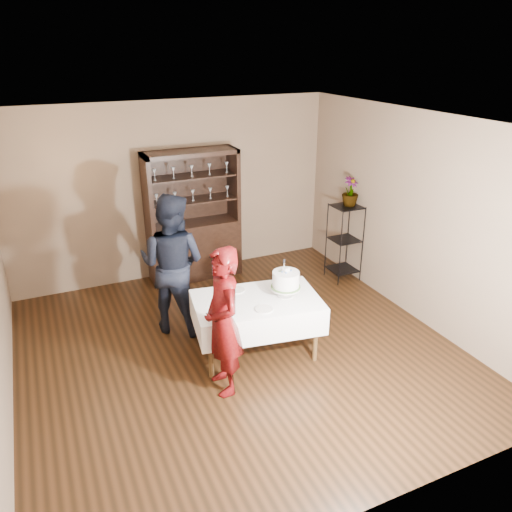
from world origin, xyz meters
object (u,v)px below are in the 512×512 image
object	(u,v)px
cake	(286,281)
potted_plant	(350,192)
cake_table	(257,312)
man	(172,264)
woman	(223,322)
plant_etagere	(344,239)
china_hutch	(194,236)

from	to	relation	value
cake	potted_plant	size ratio (longest dim) A/B	1.11
cake_table	cake	xyz separation A→B (m)	(0.34, -0.06, 0.36)
man	woman	bearing A→B (deg)	135.09
plant_etagere	woman	size ratio (longest dim) A/B	0.74
plant_etagere	man	world-z (taller)	man
china_hutch	man	bearing A→B (deg)	-117.35
cake	cake_table	bearing A→B (deg)	169.43
plant_etagere	china_hutch	bearing A→B (deg)	153.17
plant_etagere	cake_table	distance (m)	2.47
china_hutch	cake_table	distance (m)	2.37
china_hutch	cake_table	world-z (taller)	china_hutch
woman	man	world-z (taller)	man
plant_etagere	cake	distance (m)	2.25
plant_etagere	man	distance (m)	2.84
potted_plant	woman	bearing A→B (deg)	-146.87
cake	china_hutch	bearing A→B (deg)	97.69
woman	potted_plant	world-z (taller)	woman
cake_table	woman	xyz separation A→B (m)	(-0.59, -0.46, 0.26)
plant_etagere	cake	xyz separation A→B (m)	(-1.75, -1.38, 0.26)
china_hutch	man	distance (m)	1.60
plant_etagere	cake	world-z (taller)	cake
man	cake_table	bearing A→B (deg)	166.49
woman	man	distance (m)	1.43
china_hutch	cake_table	bearing A→B (deg)	-90.28
plant_etagere	potted_plant	distance (m)	0.75
man	potted_plant	xyz separation A→B (m)	(2.85, 0.35, 0.50)
cake_table	cake	size ratio (longest dim) A/B	3.26
man	cake	xyz separation A→B (m)	(1.05, -1.03, 0.01)
china_hutch	potted_plant	size ratio (longest dim) A/B	4.61
cake_table	woman	size ratio (longest dim) A/B	0.97
china_hutch	plant_etagere	xyz separation A→B (m)	(2.08, -1.05, -0.01)
china_hutch	woman	distance (m)	2.89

